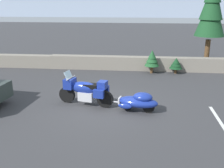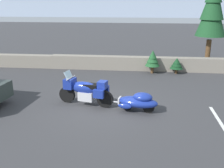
% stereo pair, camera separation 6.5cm
% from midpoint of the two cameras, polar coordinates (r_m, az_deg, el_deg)
% --- Properties ---
extents(ground_plane, '(80.00, 80.00, 0.00)m').
position_cam_midpoint_polar(ground_plane, '(10.66, -1.88, -4.65)').
color(ground_plane, '#38383A').
extents(stone_guard_wall, '(24.00, 0.59, 0.82)m').
position_cam_midpoint_polar(stone_guard_wall, '(16.07, 1.30, 4.50)').
color(stone_guard_wall, gray).
rests_on(stone_guard_wall, ground).
extents(touring_motorcycle, '(2.28, 1.05, 1.33)m').
position_cam_midpoint_polar(touring_motorcycle, '(10.61, -5.90, -1.27)').
color(touring_motorcycle, black).
rests_on(touring_motorcycle, ground).
extents(car_shaped_trailer, '(2.23, 1.03, 0.76)m').
position_cam_midpoint_polar(car_shaped_trailer, '(10.02, 5.44, -3.67)').
color(car_shaped_trailer, black).
rests_on(car_shaped_trailer, ground).
extents(pine_tree_tall, '(1.77, 1.77, 5.88)m').
position_cam_midpoint_polar(pine_tree_tall, '(17.42, 20.48, 15.37)').
color(pine_tree_tall, brown).
rests_on(pine_tree_tall, ground).
extents(pine_sapling_near, '(0.74, 0.74, 0.90)m').
position_cam_midpoint_polar(pine_sapling_near, '(15.60, 13.41, 4.23)').
color(pine_sapling_near, brown).
rests_on(pine_sapling_near, ground).
extents(pine_sapling_farther, '(0.83, 0.83, 1.33)m').
position_cam_midpoint_polar(pine_sapling_farther, '(15.34, 8.44, 5.32)').
color(pine_sapling_farther, brown).
rests_on(pine_sapling_farther, ground).
extents(parking_stripe_marker, '(0.12, 3.60, 0.01)m').
position_cam_midpoint_polar(parking_stripe_marker, '(9.63, 22.61, -8.58)').
color(parking_stripe_marker, silver).
rests_on(parking_stripe_marker, ground).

